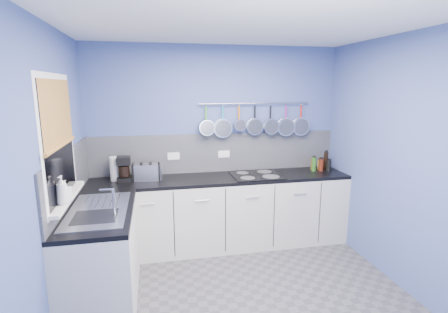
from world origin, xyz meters
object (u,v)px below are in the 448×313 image
object	(u,v)px
soap_bottle_b	(65,191)
coffee_maker	(124,169)
canister	(158,174)
soap_bottle_a	(62,190)
paper_towel	(115,169)
toaster	(146,172)
hob	(256,175)

from	to	relation	value
soap_bottle_b	coffee_maker	world-z (taller)	soap_bottle_b
canister	soap_bottle_a	bearing A→B (deg)	-124.11
paper_towel	coffee_maker	distance (m)	0.13
soap_bottle_b	canister	bearing A→B (deg)	53.50
paper_towel	toaster	world-z (taller)	paper_towel
coffee_maker	soap_bottle_a	bearing A→B (deg)	-109.91
soap_bottle_a	hob	distance (m)	2.28
soap_bottle_b	soap_bottle_a	bearing A→B (deg)	-90.00
soap_bottle_b	canister	size ratio (longest dim) A/B	1.24
canister	hob	size ratio (longest dim) A/B	0.23
paper_towel	canister	world-z (taller)	paper_towel
toaster	hob	size ratio (longest dim) A/B	0.49
paper_towel	soap_bottle_a	bearing A→B (deg)	-103.06
soap_bottle_a	canister	distance (m)	1.40
soap_bottle_b	toaster	world-z (taller)	soap_bottle_b
soap_bottle_a	soap_bottle_b	distance (m)	0.10
paper_towel	hob	bearing A→B (deg)	-4.60
canister	hob	xyz separation A→B (m)	(1.20, -0.06, -0.06)
soap_bottle_a	coffee_maker	distance (m)	1.23
toaster	canister	distance (m)	0.14
soap_bottle_a	soap_bottle_b	world-z (taller)	soap_bottle_a
hob	coffee_maker	bearing A→B (deg)	177.76
coffee_maker	paper_towel	bearing A→B (deg)	143.30
coffee_maker	canister	size ratio (longest dim) A/B	2.11
canister	toaster	bearing A→B (deg)	169.72
toaster	hob	bearing A→B (deg)	3.33
coffee_maker	hob	bearing A→B (deg)	-3.54
soap_bottle_a	soap_bottle_b	size ratio (longest dim) A/B	1.39
toaster	soap_bottle_a	bearing A→B (deg)	-111.80
canister	hob	world-z (taller)	canister
paper_towel	hob	size ratio (longest dim) A/B	0.46
soap_bottle_b	hob	world-z (taller)	soap_bottle_b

